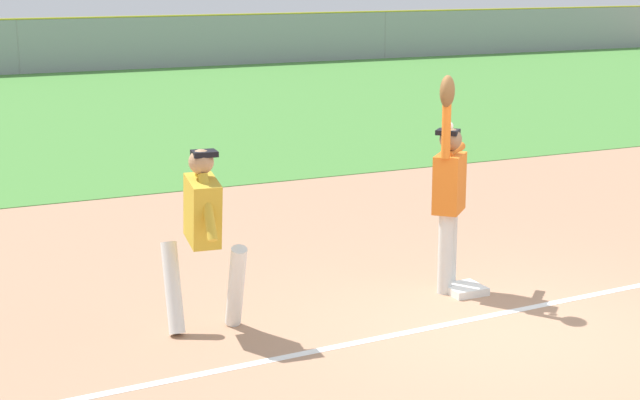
{
  "coord_description": "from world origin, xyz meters",
  "views": [
    {
      "loc": [
        -5.42,
        -7.35,
        3.3
      ],
      "look_at": [
        -1.16,
        1.47,
        1.05
      ],
      "focal_mm": 56.69,
      "sensor_mm": 36.0,
      "label": 1
    }
  ],
  "objects_px": {
    "first_base": "(465,289)",
    "fielder": "(449,186)",
    "runner": "(203,227)",
    "parked_car_silver": "(99,43)",
    "baseball": "(450,126)",
    "parked_car_red": "(251,38)"
  },
  "relations": [
    {
      "from": "fielder",
      "to": "baseball",
      "type": "relative_size",
      "value": 30.81
    },
    {
      "from": "first_base",
      "to": "fielder",
      "type": "bearing_deg",
      "value": 128.77
    },
    {
      "from": "fielder",
      "to": "parked_car_silver",
      "type": "bearing_deg",
      "value": -50.94
    },
    {
      "from": "fielder",
      "to": "baseball",
      "type": "xyz_separation_m",
      "value": [
        -0.07,
        -0.09,
        0.64
      ]
    },
    {
      "from": "fielder",
      "to": "runner",
      "type": "xyz_separation_m",
      "value": [
        -2.68,
        -0.04,
        -0.12
      ]
    },
    {
      "from": "first_base",
      "to": "parked_car_red",
      "type": "relative_size",
      "value": 0.08
    },
    {
      "from": "baseball",
      "to": "first_base",
      "type": "bearing_deg",
      "value": -18.69
    },
    {
      "from": "first_base",
      "to": "fielder",
      "type": "distance_m",
      "value": 1.1
    },
    {
      "from": "parked_car_red",
      "to": "parked_car_silver",
      "type": "bearing_deg",
      "value": 172.55
    },
    {
      "from": "first_base",
      "to": "fielder",
      "type": "xyz_separation_m",
      "value": [
        -0.13,
        0.16,
        1.08
      ]
    },
    {
      "from": "first_base",
      "to": "fielder",
      "type": "relative_size",
      "value": 0.17
    },
    {
      "from": "runner",
      "to": "parked_car_silver",
      "type": "bearing_deg",
      "value": 84.51
    },
    {
      "from": "first_base",
      "to": "parked_car_silver",
      "type": "xyz_separation_m",
      "value": [
        3.14,
        28.45,
        0.63
      ]
    },
    {
      "from": "baseball",
      "to": "parked_car_silver",
      "type": "distance_m",
      "value": 28.6
    },
    {
      "from": "runner",
      "to": "parked_car_red",
      "type": "height_order",
      "value": "runner"
    },
    {
      "from": "baseball",
      "to": "parked_car_red",
      "type": "distance_m",
      "value": 29.64
    },
    {
      "from": "fielder",
      "to": "runner",
      "type": "distance_m",
      "value": 2.68
    },
    {
      "from": "parked_car_silver",
      "to": "parked_car_red",
      "type": "height_order",
      "value": "same"
    },
    {
      "from": "runner",
      "to": "parked_car_silver",
      "type": "xyz_separation_m",
      "value": [
        5.94,
        28.33,
        -0.32
      ]
    },
    {
      "from": "runner",
      "to": "baseball",
      "type": "xyz_separation_m",
      "value": [
        2.61,
        -0.05,
        0.77
      ]
    },
    {
      "from": "fielder",
      "to": "baseball",
      "type": "height_order",
      "value": "fielder"
    },
    {
      "from": "first_base",
      "to": "parked_car_silver",
      "type": "distance_m",
      "value": 28.63
    }
  ]
}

